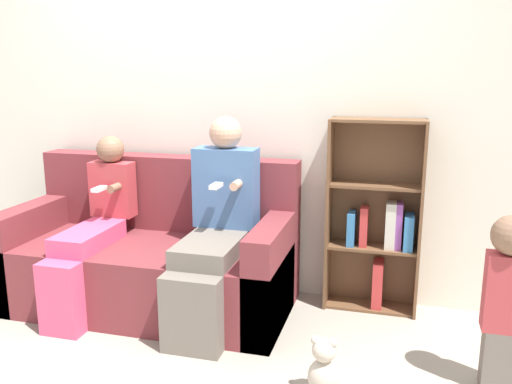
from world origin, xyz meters
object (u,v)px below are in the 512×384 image
(couch, at_px, (152,258))
(bookshelf, at_px, (377,222))
(child_seated, at_px, (92,226))
(teddy_bear, at_px, (323,368))
(adult_seated, at_px, (215,221))
(toddler_standing, at_px, (506,293))

(couch, relative_size, bookshelf, 1.49)
(child_seated, xyz_separation_m, teddy_bear, (1.55, -0.58, -0.41))
(adult_seated, relative_size, child_seated, 1.14)
(couch, relative_size, adult_seated, 1.47)
(couch, height_order, toddler_standing, couch)
(adult_seated, bearing_deg, teddy_bear, -39.46)
(child_seated, relative_size, teddy_bear, 3.60)
(bookshelf, xyz_separation_m, teddy_bear, (-0.17, -1.07, -0.42))
(couch, relative_size, teddy_bear, 6.01)
(toddler_standing, relative_size, bookshelf, 0.71)
(adult_seated, bearing_deg, child_seated, -177.30)
(adult_seated, xyz_separation_m, teddy_bear, (0.75, -0.61, -0.49))
(couch, bearing_deg, toddler_standing, -12.78)
(adult_seated, distance_m, child_seated, 0.81)
(toddler_standing, distance_m, bookshelf, 1.02)
(couch, xyz_separation_m, child_seated, (-0.32, -0.16, 0.24))
(toddler_standing, distance_m, teddy_bear, 0.92)
(teddy_bear, bearing_deg, couch, 149.09)
(bookshelf, distance_m, teddy_bear, 1.16)
(child_seated, height_order, teddy_bear, child_seated)
(child_seated, height_order, toddler_standing, child_seated)
(couch, bearing_deg, child_seated, -153.32)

